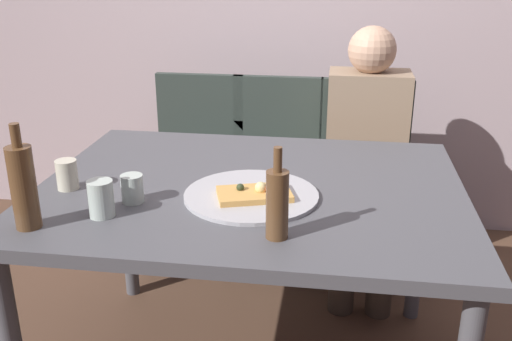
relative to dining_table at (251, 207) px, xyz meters
name	(u,v)px	position (x,y,z in m)	size (l,w,h in m)	color
dining_table	(251,207)	(0.00, 0.00, 0.00)	(1.36, 1.05, 0.76)	#4C4C51
pizza_tray	(251,195)	(0.02, -0.10, 0.08)	(0.42, 0.42, 0.01)	#ADADB2
pizza_slice_last	(255,193)	(0.03, -0.12, 0.10)	(0.25, 0.19, 0.05)	tan
wine_bottle	(277,203)	(0.12, -0.35, 0.18)	(0.06, 0.06, 0.25)	brown
beer_bottle	(23,186)	(-0.56, -0.39, 0.20)	(0.07, 0.07, 0.30)	brown
tumbler_near	(132,189)	(-0.33, -0.19, 0.12)	(0.07, 0.07, 0.09)	#B7C6BC
tumbler_far	(101,199)	(-0.38, -0.29, 0.13)	(0.07, 0.07, 0.11)	#B7C6BC
wine_glass	(67,175)	(-0.57, -0.12, 0.13)	(0.07, 0.07, 0.10)	beige
chair_left	(196,156)	(-0.42, 0.92, -0.17)	(0.44, 0.44, 0.90)	#2D3833
chair_middle	(274,160)	(-0.03, 0.92, -0.17)	(0.44, 0.44, 0.90)	#2D3833
chair_right	(363,164)	(0.40, 0.92, -0.17)	(0.44, 0.44, 0.90)	#2D3833
guest_in_sweater	(366,149)	(0.40, 0.77, -0.04)	(0.36, 0.56, 1.17)	#937A60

